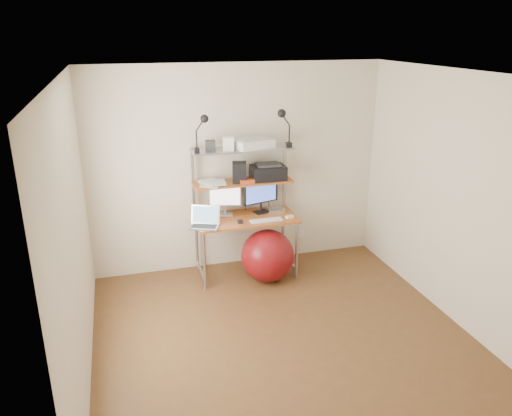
{
  "coord_description": "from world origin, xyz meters",
  "views": [
    {
      "loc": [
        -1.4,
        -3.92,
        2.85
      ],
      "look_at": [
        0.04,
        1.15,
        0.95
      ],
      "focal_mm": 35.0,
      "sensor_mm": 36.0,
      "label": 1
    }
  ],
  "objects_px": {
    "monitor_silver": "(225,196)",
    "exercise_ball": "(268,256)",
    "laptop": "(205,222)",
    "monitor_black": "(261,194)",
    "printer": "(268,172)"
  },
  "relations": [
    {
      "from": "exercise_ball",
      "to": "monitor_black",
      "type": "bearing_deg",
      "value": 86.69
    },
    {
      "from": "exercise_ball",
      "to": "laptop",
      "type": "bearing_deg",
      "value": 172.37
    },
    {
      "from": "exercise_ball",
      "to": "monitor_silver",
      "type": "bearing_deg",
      "value": 137.59
    },
    {
      "from": "monitor_black",
      "to": "laptop",
      "type": "distance_m",
      "value": 0.81
    },
    {
      "from": "monitor_black",
      "to": "exercise_ball",
      "type": "height_order",
      "value": "monitor_black"
    },
    {
      "from": "monitor_silver",
      "to": "monitor_black",
      "type": "distance_m",
      "value": 0.44
    },
    {
      "from": "laptop",
      "to": "monitor_black",
      "type": "bearing_deg",
      "value": 42.82
    },
    {
      "from": "monitor_black",
      "to": "exercise_ball",
      "type": "relative_size",
      "value": 0.74
    },
    {
      "from": "exercise_ball",
      "to": "printer",
      "type": "bearing_deg",
      "value": 73.13
    },
    {
      "from": "laptop",
      "to": "exercise_ball",
      "type": "height_order",
      "value": "laptop"
    },
    {
      "from": "laptop",
      "to": "printer",
      "type": "distance_m",
      "value": 0.98
    },
    {
      "from": "monitor_silver",
      "to": "exercise_ball",
      "type": "distance_m",
      "value": 0.87
    },
    {
      "from": "monitor_silver",
      "to": "exercise_ball",
      "type": "height_order",
      "value": "monitor_silver"
    },
    {
      "from": "monitor_silver",
      "to": "exercise_ball",
      "type": "bearing_deg",
      "value": -29.84
    },
    {
      "from": "monitor_silver",
      "to": "laptop",
      "type": "xyz_separation_m",
      "value": [
        -0.3,
        -0.29,
        -0.18
      ]
    }
  ]
}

